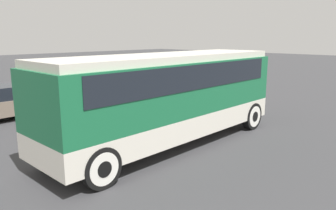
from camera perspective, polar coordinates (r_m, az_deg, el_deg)
name	(u,v)px	position (r m, az deg, el deg)	size (l,w,h in m)	color
ground_plane	(168,144)	(11.44, 0.00, -6.85)	(120.00, 120.00, 0.00)	#38383A
tour_bus	(170,91)	(11.05, 0.34, 2.46)	(9.16, 2.56, 3.10)	silver
parked_car_near	(139,94)	(17.31, -5.11, 1.93)	(4.73, 1.81, 1.38)	black
parked_car_mid	(21,100)	(16.69, -24.24, 0.77)	(4.59, 1.92, 1.51)	#7A6B5B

